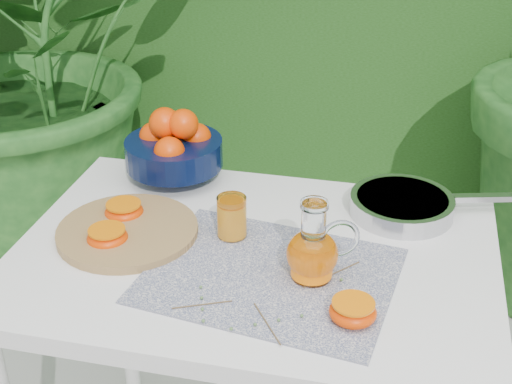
% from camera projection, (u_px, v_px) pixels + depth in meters
% --- Properties ---
extents(potted_plant_left, '(2.22, 2.22, 1.59)m').
position_uv_depth(potted_plant_left, '(20.00, 48.00, 2.58)').
color(potted_plant_left, '#1B4E1B').
rests_on(potted_plant_left, ground).
extents(white_table, '(1.00, 0.70, 0.75)m').
position_uv_depth(white_table, '(254.00, 283.00, 1.52)').
color(white_table, white).
rests_on(white_table, ground).
extents(placemat, '(0.52, 0.43, 0.00)m').
position_uv_depth(placemat, '(270.00, 275.00, 1.41)').
color(placemat, '#0C1945').
rests_on(placemat, white_table).
extents(cutting_board, '(0.33, 0.33, 0.02)m').
position_uv_depth(cutting_board, '(128.00, 231.00, 1.53)').
color(cutting_board, '#9F7C47').
rests_on(cutting_board, white_table).
extents(fruit_bowl, '(0.27, 0.27, 0.19)m').
position_uv_depth(fruit_bowl, '(174.00, 147.00, 1.73)').
color(fruit_bowl, black).
rests_on(fruit_bowl, white_table).
extents(juice_pitcher, '(0.15, 0.13, 0.17)m').
position_uv_depth(juice_pitcher, '(313.00, 252.00, 1.37)').
color(juice_pitcher, white).
rests_on(juice_pitcher, white_table).
extents(juice_tumbler, '(0.08, 0.08, 0.09)m').
position_uv_depth(juice_tumbler, '(232.00, 218.00, 1.51)').
color(juice_tumbler, white).
rests_on(juice_tumbler, white_table).
extents(saute_pan, '(0.43, 0.29, 0.04)m').
position_uv_depth(saute_pan, '(403.00, 204.00, 1.61)').
color(saute_pan, '#AEAFB3').
rests_on(saute_pan, white_table).
extents(orange_halves, '(0.63, 0.34, 0.04)m').
position_uv_depth(orange_halves, '(185.00, 249.00, 1.45)').
color(orange_halves, '#F82E02').
rests_on(orange_halves, white_table).
extents(thyme_sprigs, '(0.34, 0.28, 0.01)m').
position_uv_depth(thyme_sprigs, '(271.00, 299.00, 1.33)').
color(thyme_sprigs, brown).
rests_on(thyme_sprigs, white_table).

